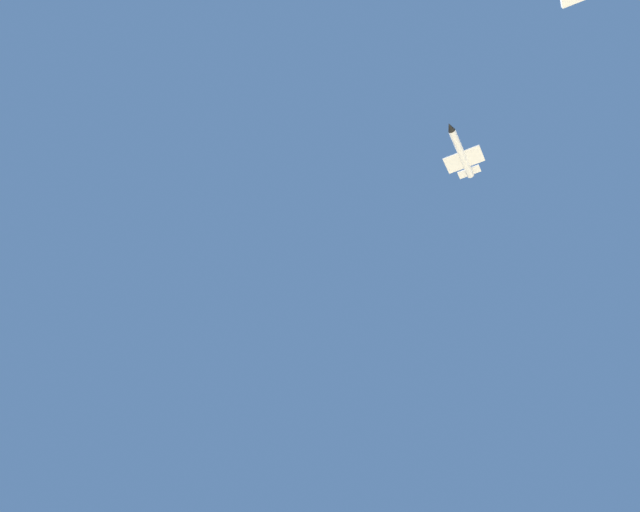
% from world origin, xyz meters
% --- Properties ---
extents(chase_jet_trailing, '(15.20, 8.03, 4.00)m').
position_xyz_m(chase_jet_trailing, '(-45.46, 81.29, 113.93)').
color(chase_jet_trailing, silver).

